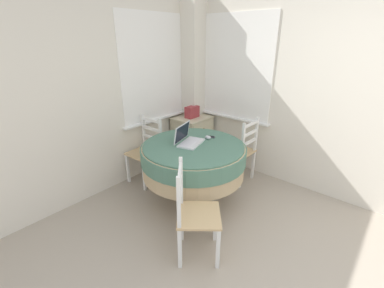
{
  "coord_description": "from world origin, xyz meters",
  "views": [
    {
      "loc": [
        -1.27,
        -0.09,
        1.89
      ],
      "look_at": [
        0.92,
        1.8,
        0.68
      ],
      "focal_mm": 24.0,
      "sensor_mm": 36.0,
      "label": 1
    }
  ],
  "objects": [
    {
      "name": "dining_chair_camera_near",
      "position": [
        0.15,
        1.11,
        0.44
      ],
      "size": [
        0.54,
        0.54,
        0.92
      ],
      "color": "tan",
      "rests_on": "ground_plane"
    },
    {
      "name": "laptop",
      "position": [
        0.77,
        1.73,
        0.81
      ],
      "size": [
        0.39,
        0.32,
        0.22
      ],
      "color": "silver",
      "rests_on": "round_dining_table"
    },
    {
      "name": "round_dining_table",
      "position": [
        0.77,
        1.65,
        0.6
      ],
      "size": [
        1.2,
        1.2,
        0.76
      ],
      "color": "#4C3D2D",
      "rests_on": "ground_plane"
    },
    {
      "name": "corner_room_shell",
      "position": [
        1.12,
        1.7,
        1.28
      ],
      "size": [
        4.25,
        4.57,
        2.55
      ],
      "color": "silver",
      "rests_on": "ground_plane"
    },
    {
      "name": "cell_phone",
      "position": [
        1.09,
        1.64,
        0.77
      ],
      "size": [
        0.1,
        0.12,
        0.01
      ],
      "color": "#2D2D33",
      "rests_on": "round_dining_table"
    },
    {
      "name": "storage_box",
      "position": [
        1.66,
        2.43,
        0.82
      ],
      "size": [
        0.22,
        0.12,
        0.17
      ],
      "color": "#9E3338",
      "rests_on": "corner_cabinet"
    },
    {
      "name": "computer_mouse",
      "position": [
        1.02,
        1.63,
        0.78
      ],
      "size": [
        0.05,
        0.08,
        0.04
      ],
      "color": "silver",
      "rests_on": "round_dining_table"
    },
    {
      "name": "dining_chair_near_right_window",
      "position": [
        1.59,
        1.5,
        0.44
      ],
      "size": [
        0.4,
        0.39,
        0.92
      ],
      "color": "tan",
      "rests_on": "ground_plane"
    },
    {
      "name": "corner_cabinet",
      "position": [
        1.68,
        2.44,
        0.37
      ],
      "size": [
        0.56,
        0.48,
        0.73
      ],
      "color": "beige",
      "rests_on": "ground_plane"
    },
    {
      "name": "dining_chair_near_back_window",
      "position": [
        0.75,
        2.47,
        0.44
      ],
      "size": [
        0.39,
        0.4,
        0.92
      ],
      "color": "tan",
      "rests_on": "ground_plane"
    }
  ]
}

